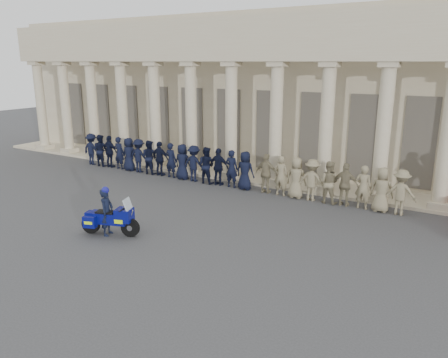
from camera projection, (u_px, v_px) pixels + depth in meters
ground at (157, 230)px, 16.81m from camera, size 90.00×90.00×0.00m
building at (301, 90)px, 27.86m from camera, size 40.00×12.50×9.00m
officer_rank at (213, 166)px, 22.89m from camera, size 19.57×0.74×1.96m
motorcycle at (110, 219)px, 16.20m from camera, size 2.23×1.25×1.48m
rider at (107, 211)px, 16.15m from camera, size 0.61×0.75×1.88m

